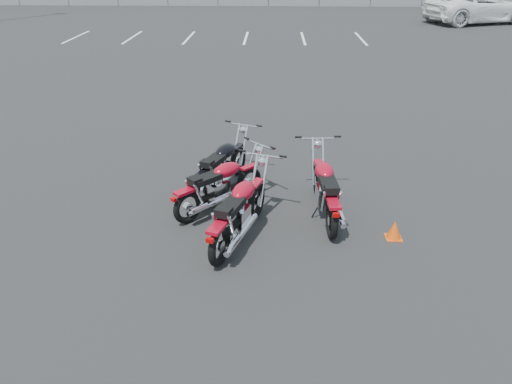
{
  "coord_description": "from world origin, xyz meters",
  "views": [
    {
      "loc": [
        0.46,
        -6.94,
        4.41
      ],
      "look_at": [
        0.2,
        0.6,
        0.65
      ],
      "focal_mm": 35.0,
      "sensor_mm": 36.0,
      "label": 1
    }
  ],
  "objects_px": {
    "motorcycle_second_black": "(222,166)",
    "motorcycle_third_red": "(326,190)",
    "motorcycle_front_red": "(220,186)",
    "motorcycle_rear_red": "(239,212)"
  },
  "relations": [
    {
      "from": "motorcycle_front_red",
      "to": "motorcycle_rear_red",
      "type": "distance_m",
      "value": 1.12
    },
    {
      "from": "motorcycle_second_black",
      "to": "motorcycle_third_red",
      "type": "relative_size",
      "value": 0.93
    },
    {
      "from": "motorcycle_second_black",
      "to": "motorcycle_third_red",
      "type": "bearing_deg",
      "value": -27.61
    },
    {
      "from": "motorcycle_front_red",
      "to": "motorcycle_third_red",
      "type": "height_order",
      "value": "motorcycle_third_red"
    },
    {
      "from": "motorcycle_front_red",
      "to": "motorcycle_second_black",
      "type": "distance_m",
      "value": 0.86
    },
    {
      "from": "motorcycle_front_red",
      "to": "motorcycle_third_red",
      "type": "distance_m",
      "value": 1.91
    },
    {
      "from": "motorcycle_second_black",
      "to": "motorcycle_third_red",
      "type": "height_order",
      "value": "motorcycle_third_red"
    },
    {
      "from": "motorcycle_second_black",
      "to": "motorcycle_rear_red",
      "type": "height_order",
      "value": "motorcycle_rear_red"
    },
    {
      "from": "motorcycle_front_red",
      "to": "motorcycle_second_black",
      "type": "xyz_separation_m",
      "value": [
        -0.04,
        0.86,
        0.01
      ]
    },
    {
      "from": "motorcycle_second_black",
      "to": "motorcycle_front_red",
      "type": "bearing_deg",
      "value": -87.12
    }
  ]
}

